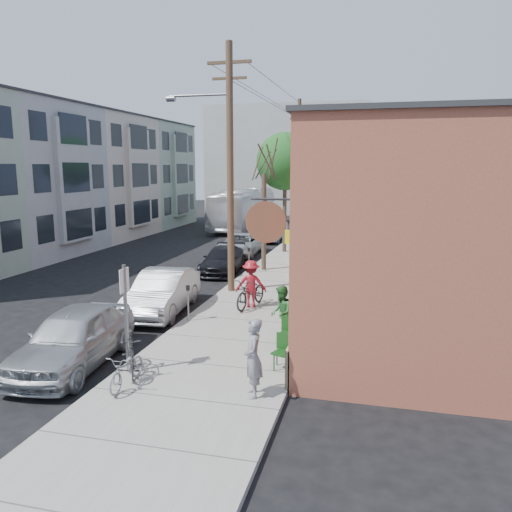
% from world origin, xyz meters
% --- Properties ---
extents(ground, '(120.00, 120.00, 0.00)m').
position_xyz_m(ground, '(0.00, 0.00, 0.00)').
color(ground, black).
extents(sidewalk, '(4.50, 58.00, 0.15)m').
position_xyz_m(sidewalk, '(4.25, 11.00, 0.07)').
color(sidewalk, gray).
rests_on(sidewalk, ground).
extents(cafe_building, '(6.60, 20.20, 6.61)m').
position_xyz_m(cafe_building, '(8.99, 4.99, 3.30)').
color(cafe_building, '#974D38').
rests_on(cafe_building, ground).
extents(apartment_row, '(6.30, 32.00, 9.00)m').
position_xyz_m(apartment_row, '(-11.85, 14.00, 4.50)').
color(apartment_row, '#93A58C').
rests_on(apartment_row, ground).
extents(end_cap_building, '(18.00, 8.00, 12.00)m').
position_xyz_m(end_cap_building, '(-2.00, 42.00, 6.00)').
color(end_cap_building, '#A0A19C').
rests_on(end_cap_building, ground).
extents(sign_post, '(0.07, 0.45, 2.80)m').
position_xyz_m(sign_post, '(2.35, -4.94, 1.83)').
color(sign_post, slate).
rests_on(sign_post, sidewalk).
extents(parking_meter_near, '(0.14, 0.14, 1.24)m').
position_xyz_m(parking_meter_near, '(2.25, -0.54, 0.98)').
color(parking_meter_near, slate).
rests_on(parking_meter_near, sidewalk).
extents(parking_meter_far, '(0.14, 0.14, 1.24)m').
position_xyz_m(parking_meter_far, '(2.25, 7.55, 0.98)').
color(parking_meter_far, slate).
rests_on(parking_meter_far, sidewalk).
extents(utility_pole_near, '(3.57, 0.28, 10.00)m').
position_xyz_m(utility_pole_near, '(2.39, 3.85, 5.41)').
color(utility_pole_near, '#503A28').
rests_on(utility_pole_near, sidewalk).
extents(utility_pole_far, '(1.80, 0.28, 10.00)m').
position_xyz_m(utility_pole_far, '(2.45, 21.28, 5.34)').
color(utility_pole_far, '#503A28').
rests_on(utility_pole_far, sidewalk).
extents(tree_bare, '(0.24, 0.24, 4.81)m').
position_xyz_m(tree_bare, '(2.80, 8.43, 2.56)').
color(tree_bare, '#44392C').
rests_on(tree_bare, sidewalk).
extents(tree_leafy_mid, '(3.44, 3.44, 7.19)m').
position_xyz_m(tree_leafy_mid, '(2.80, 14.01, 5.60)').
color(tree_leafy_mid, '#44392C').
rests_on(tree_leafy_mid, sidewalk).
extents(tree_leafy_far, '(4.61, 4.61, 7.94)m').
position_xyz_m(tree_leafy_far, '(2.80, 26.73, 5.77)').
color(tree_leafy_far, '#44392C').
rests_on(tree_leafy_far, sidewalk).
extents(patio_chair_a, '(0.61, 0.61, 0.88)m').
position_xyz_m(patio_chair_a, '(6.00, -2.30, 0.59)').
color(patio_chair_a, '#103B11').
rests_on(patio_chair_a, sidewalk).
extents(patio_chair_b, '(0.65, 0.65, 0.88)m').
position_xyz_m(patio_chair_b, '(6.15, -3.79, 0.59)').
color(patio_chair_b, '#103B11').
rests_on(patio_chair_b, sidewalk).
extents(patron_grey, '(0.62, 0.77, 1.83)m').
position_xyz_m(patron_grey, '(5.78, -5.48, 1.06)').
color(patron_grey, gray).
rests_on(patron_grey, sidewalk).
extents(patron_green, '(0.76, 0.91, 1.68)m').
position_xyz_m(patron_green, '(5.69, -1.68, 0.99)').
color(patron_green, '#2B6D30').
rests_on(patron_green, sidewalk).
extents(cyclist, '(1.24, 0.86, 1.76)m').
position_xyz_m(cyclist, '(3.90, 1.61, 1.03)').
color(cyclist, maroon).
rests_on(cyclist, sidewalk).
extents(cyclist_bike, '(1.19, 2.22, 1.11)m').
position_xyz_m(cyclist_bike, '(3.90, 1.61, 0.70)').
color(cyclist_bike, black).
rests_on(cyclist_bike, sidewalk).
extents(parked_bike_a, '(1.27, 1.76, 1.05)m').
position_xyz_m(parked_bike_a, '(2.48, -5.00, 0.67)').
color(parked_bike_a, black).
rests_on(parked_bike_a, sidewalk).
extents(parked_bike_b, '(0.57, 1.61, 0.84)m').
position_xyz_m(parked_bike_b, '(2.73, -5.70, 0.57)').
color(parked_bike_b, gray).
rests_on(parked_bike_b, sidewalk).
extents(car_0, '(2.35, 4.89, 1.61)m').
position_xyz_m(car_0, '(0.59, -4.63, 0.80)').
color(car_0, '#A5A9AD').
rests_on(car_0, ground).
extents(car_1, '(2.11, 4.87, 1.56)m').
position_xyz_m(car_1, '(0.80, 0.60, 0.78)').
color(car_1, '#ABAEB3').
rests_on(car_1, ground).
extents(car_2, '(2.18, 4.57, 1.29)m').
position_xyz_m(car_2, '(0.80, 7.90, 0.64)').
color(car_2, black).
rests_on(car_2, ground).
extents(car_3, '(2.28, 4.76, 1.31)m').
position_xyz_m(car_3, '(0.29, 12.97, 0.65)').
color(car_3, '#B8BEC0').
rests_on(car_3, ground).
extents(car_4, '(1.79, 4.85, 1.58)m').
position_xyz_m(car_4, '(0.80, 19.32, 0.79)').
color(car_4, '#AFB3B7').
rests_on(car_4, ground).
extents(bus, '(2.97, 12.30, 3.42)m').
position_xyz_m(bus, '(-3.07, 25.94, 1.71)').
color(bus, white).
rests_on(bus, ground).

